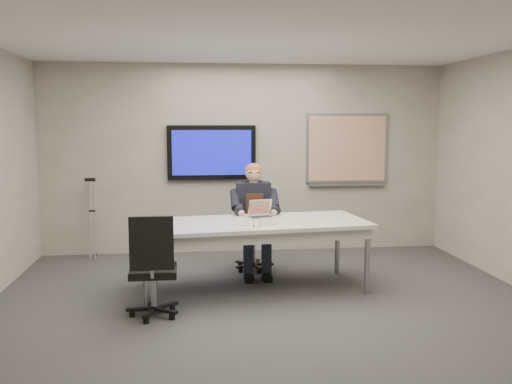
{
  "coord_description": "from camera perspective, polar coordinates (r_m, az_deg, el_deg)",
  "views": [
    {
      "loc": [
        -0.81,
        -5.47,
        1.94
      ],
      "look_at": [
        -0.05,
        1.1,
        1.13
      ],
      "focal_mm": 40.0,
      "sensor_mm": 36.0,
      "label": 1
    }
  ],
  "objects": [
    {
      "name": "floor",
      "position": [
        5.87,
        1.81,
        -12.36
      ],
      "size": [
        6.0,
        6.0,
        0.02
      ],
      "primitive_type": "cube",
      "color": "#353537",
      "rests_on": "ground"
    },
    {
      "name": "tv_display",
      "position": [
        8.44,
        -4.45,
        3.96
      ],
      "size": [
        1.3,
        0.09,
        0.8
      ],
      "color": "black",
      "rests_on": "wall_back"
    },
    {
      "name": "wall_back",
      "position": [
        8.53,
        -1.1,
        3.34
      ],
      "size": [
        6.0,
        0.02,
        2.8
      ],
      "primitive_type": "cube",
      "color": "gray",
      "rests_on": "ground"
    },
    {
      "name": "whiteboard",
      "position": [
        8.78,
        9.07,
        4.21
      ],
      "size": [
        1.25,
        0.08,
        1.1
      ],
      "color": "#92949A",
      "rests_on": "wall_back"
    },
    {
      "name": "office_chair_near",
      "position": [
        5.84,
        -10.22,
        -9.18
      ],
      "size": [
        0.51,
        0.51,
        1.05
      ],
      "rotation": [
        0.0,
        0.0,
        3.16
      ],
      "color": "black",
      "rests_on": "ground"
    },
    {
      "name": "conference_table",
      "position": [
        6.58,
        -0.31,
        -3.76
      ],
      "size": [
        2.73,
        1.4,
        0.81
      ],
      "rotation": [
        0.0,
        0.0,
        0.12
      ],
      "color": "silver",
      "rests_on": "ground"
    },
    {
      "name": "laptop",
      "position": [
        6.84,
        0.48,
        -2.12
      ],
      "size": [
        0.34,
        0.35,
        0.21
      ],
      "rotation": [
        0.0,
        0.0,
        0.28
      ],
      "color": "silver",
      "rests_on": "conference_table"
    },
    {
      "name": "wall_front",
      "position": [
        2.66,
        11.41,
        -4.94
      ],
      "size": [
        6.0,
        0.02,
        2.8
      ],
      "primitive_type": "cube",
      "color": "gray",
      "rests_on": "ground"
    },
    {
      "name": "pen",
      "position": [
        6.28,
        -0.22,
        -3.37
      ],
      "size": [
        0.02,
        0.14,
        0.01
      ],
      "primitive_type": "cylinder",
      "rotation": [
        0.0,
        1.57,
        1.49
      ],
      "color": "black",
      "rests_on": "conference_table"
    },
    {
      "name": "name_tent",
      "position": [
        6.32,
        1.26,
        -2.95
      ],
      "size": [
        0.23,
        0.11,
        0.09
      ],
      "primitive_type": null,
      "rotation": [
        0.0,
        0.0,
        0.24
      ],
      "color": "white",
      "rests_on": "conference_table"
    },
    {
      "name": "office_chair_far",
      "position": [
        7.6,
        -0.3,
        -5.38
      ],
      "size": [
        0.51,
        0.51,
        1.01
      ],
      "rotation": [
        0.0,
        0.0,
        -0.06
      ],
      "color": "black",
      "rests_on": "ground"
    },
    {
      "name": "crutch",
      "position": [
        8.5,
        -16.03,
        -2.39
      ],
      "size": [
        0.33,
        0.56,
        1.23
      ],
      "primitive_type": null,
      "rotation": [
        -0.2,
        0.0,
        -0.33
      ],
      "color": "#A9ABB1",
      "rests_on": "ground"
    },
    {
      "name": "ceiling",
      "position": [
        5.6,
        1.92,
        15.78
      ],
      "size": [
        6.0,
        6.0,
        0.02
      ],
      "primitive_type": "cube",
      "color": "white",
      "rests_on": "wall_back"
    },
    {
      "name": "seated_person",
      "position": [
        7.3,
        -0.1,
        -3.83
      ],
      "size": [
        0.44,
        0.76,
        1.42
      ],
      "rotation": [
        0.0,
        0.0,
        -0.02
      ],
      "color": "#202636",
      "rests_on": "office_chair_far"
    }
  ]
}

